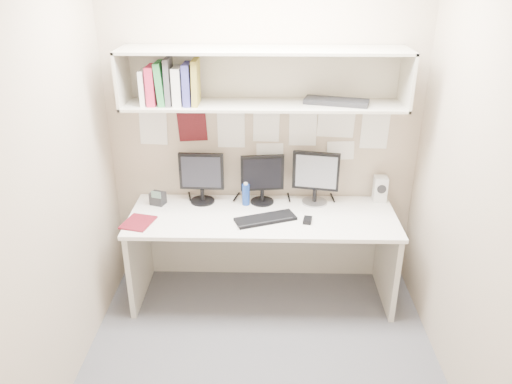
{
  "coord_description": "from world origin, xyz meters",
  "views": [
    {
      "loc": [
        0.02,
        -2.68,
        2.45
      ],
      "look_at": [
        -0.04,
        0.35,
        1.05
      ],
      "focal_mm": 35.0,
      "sensor_mm": 36.0,
      "label": 1
    }
  ],
  "objects_px": {
    "desk": "(262,256)",
    "monitor_left": "(202,175)",
    "desk_phone": "(158,198)",
    "maroon_notebook": "(138,222)",
    "keyboard": "(265,219)",
    "monitor_center": "(262,177)",
    "speaker": "(380,189)",
    "monitor_right": "(316,175)"
  },
  "relations": [
    {
      "from": "monitor_center",
      "to": "monitor_right",
      "type": "bearing_deg",
      "value": -7.17
    },
    {
      "from": "keyboard",
      "to": "desk_phone",
      "type": "relative_size",
      "value": 3.43
    },
    {
      "from": "monitor_center",
      "to": "desk_phone",
      "type": "distance_m",
      "value": 0.83
    },
    {
      "from": "monitor_left",
      "to": "desk_phone",
      "type": "bearing_deg",
      "value": -168.11
    },
    {
      "from": "desk",
      "to": "monitor_center",
      "type": "height_order",
      "value": "monitor_center"
    },
    {
      "from": "monitor_right",
      "to": "keyboard",
      "type": "bearing_deg",
      "value": -130.33
    },
    {
      "from": "desk",
      "to": "maroon_notebook",
      "type": "relative_size",
      "value": 8.37
    },
    {
      "from": "monitor_left",
      "to": "desk_phone",
      "type": "height_order",
      "value": "monitor_left"
    },
    {
      "from": "monitor_left",
      "to": "monitor_center",
      "type": "xyz_separation_m",
      "value": [
        0.47,
        0.0,
        -0.01
      ]
    },
    {
      "from": "desk_phone",
      "to": "desk",
      "type": "bearing_deg",
      "value": 7.52
    },
    {
      "from": "speaker",
      "to": "maroon_notebook",
      "type": "distance_m",
      "value": 1.88
    },
    {
      "from": "speaker",
      "to": "desk_phone",
      "type": "bearing_deg",
      "value": -174.66
    },
    {
      "from": "desk",
      "to": "monitor_left",
      "type": "bearing_deg",
      "value": 155.35
    },
    {
      "from": "keyboard",
      "to": "monitor_left",
      "type": "bearing_deg",
      "value": 126.9
    },
    {
      "from": "monitor_center",
      "to": "maroon_notebook",
      "type": "xyz_separation_m",
      "value": [
        -0.9,
        -0.38,
        -0.21
      ]
    },
    {
      "from": "desk",
      "to": "desk_phone",
      "type": "height_order",
      "value": "desk_phone"
    },
    {
      "from": "monitor_left",
      "to": "monitor_center",
      "type": "relative_size",
      "value": 1.03
    },
    {
      "from": "monitor_center",
      "to": "speaker",
      "type": "distance_m",
      "value": 0.94
    },
    {
      "from": "monitor_center",
      "to": "monitor_right",
      "type": "relative_size",
      "value": 0.93
    },
    {
      "from": "desk_phone",
      "to": "monitor_left",
      "type": "bearing_deg",
      "value": 28.44
    },
    {
      "from": "monitor_right",
      "to": "speaker",
      "type": "bearing_deg",
      "value": 15.74
    },
    {
      "from": "monitor_right",
      "to": "keyboard",
      "type": "xyz_separation_m",
      "value": [
        -0.38,
        -0.31,
        -0.22
      ]
    },
    {
      "from": "keyboard",
      "to": "speaker",
      "type": "height_order",
      "value": "speaker"
    },
    {
      "from": "desk",
      "to": "speaker",
      "type": "relative_size",
      "value": 9.85
    },
    {
      "from": "keyboard",
      "to": "maroon_notebook",
      "type": "relative_size",
      "value": 1.86
    },
    {
      "from": "maroon_notebook",
      "to": "desk_phone",
      "type": "bearing_deg",
      "value": 89.39
    },
    {
      "from": "desk",
      "to": "desk_phone",
      "type": "distance_m",
      "value": 0.93
    },
    {
      "from": "maroon_notebook",
      "to": "desk",
      "type": "bearing_deg",
      "value": 23.97
    },
    {
      "from": "desk",
      "to": "speaker",
      "type": "height_order",
      "value": "speaker"
    },
    {
      "from": "keyboard",
      "to": "desk_phone",
      "type": "distance_m",
      "value": 0.88
    },
    {
      "from": "monitor_center",
      "to": "monitor_right",
      "type": "distance_m",
      "value": 0.41
    },
    {
      "from": "desk_phone",
      "to": "keyboard",
      "type": "bearing_deg",
      "value": 1.93
    },
    {
      "from": "monitor_left",
      "to": "monitor_center",
      "type": "height_order",
      "value": "monitor_left"
    },
    {
      "from": "monitor_right",
      "to": "maroon_notebook",
      "type": "distance_m",
      "value": 1.38
    },
    {
      "from": "desk",
      "to": "maroon_notebook",
      "type": "distance_m",
      "value": 0.99
    },
    {
      "from": "monitor_center",
      "to": "keyboard",
      "type": "distance_m",
      "value": 0.37
    },
    {
      "from": "desk",
      "to": "speaker",
      "type": "distance_m",
      "value": 1.07
    },
    {
      "from": "monitor_center",
      "to": "monitor_right",
      "type": "height_order",
      "value": "monitor_right"
    },
    {
      "from": "monitor_right",
      "to": "speaker",
      "type": "relative_size",
      "value": 2.06
    },
    {
      "from": "desk",
      "to": "speaker",
      "type": "xyz_separation_m",
      "value": [
        0.92,
        0.27,
        0.47
      ]
    },
    {
      "from": "desk_phone",
      "to": "speaker",
      "type": "bearing_deg",
      "value": 21.99
    },
    {
      "from": "desk",
      "to": "monitor_center",
      "type": "xyz_separation_m",
      "value": [
        -0.01,
        0.22,
        0.58
      ]
    }
  ]
}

